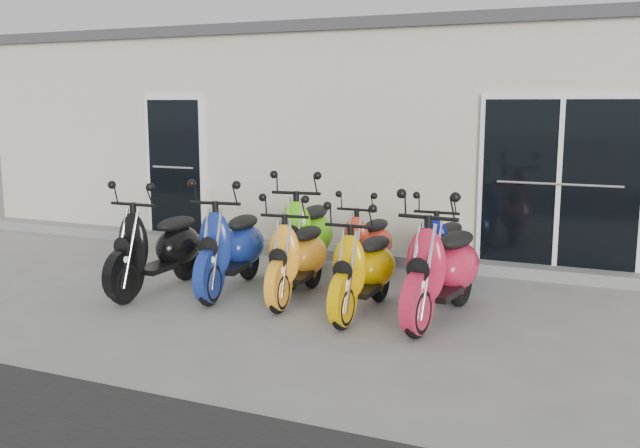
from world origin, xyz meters
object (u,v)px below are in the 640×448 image
(scooter_front_orange_b, at_px, (364,256))
(scooter_back_blue, at_px, (444,239))
(scooter_front_red, at_px, (443,254))
(scooter_back_red, at_px, (367,234))
(scooter_front_black, at_px, (157,235))
(scooter_front_orange_a, at_px, (297,245))
(scooter_front_blue, at_px, (231,234))
(scooter_back_green, at_px, (306,223))

(scooter_front_orange_b, xyz_separation_m, scooter_back_blue, (0.51, 1.35, -0.01))
(scooter_front_red, bearing_deg, scooter_back_red, 141.30)
(scooter_front_black, height_order, scooter_back_red, scooter_front_black)
(scooter_front_black, distance_m, scooter_front_orange_a, 1.70)
(scooter_front_orange_a, height_order, scooter_back_red, scooter_front_orange_a)
(scooter_front_orange_a, distance_m, scooter_back_blue, 1.78)
(scooter_front_black, height_order, scooter_front_blue, scooter_front_blue)
(scooter_front_black, xyz_separation_m, scooter_front_orange_b, (2.54, 0.10, -0.05))
(scooter_front_orange_b, xyz_separation_m, scooter_back_green, (-1.23, 1.22, 0.08))
(scooter_front_orange_b, height_order, scooter_back_blue, scooter_front_orange_b)
(scooter_back_blue, bearing_deg, scooter_front_black, -155.00)
(scooter_back_green, bearing_deg, scooter_front_black, -143.91)
(scooter_front_blue, xyz_separation_m, scooter_front_orange_a, (0.86, 0.00, -0.06))
(scooter_front_orange_b, relative_size, scooter_front_red, 0.89)
(scooter_front_orange_b, bearing_deg, scooter_front_black, -177.68)
(scooter_front_orange_b, bearing_deg, scooter_front_orange_a, 164.86)
(scooter_back_red, xyz_separation_m, scooter_back_blue, (0.98, -0.03, 0.02))
(scooter_front_orange_a, relative_size, scooter_back_red, 1.07)
(scooter_front_black, bearing_deg, scooter_front_blue, 22.74)
(scooter_front_blue, xyz_separation_m, scooter_back_green, (0.52, 0.98, 0.02))
(scooter_front_orange_b, distance_m, scooter_back_blue, 1.44)
(scooter_back_blue, bearing_deg, scooter_front_orange_a, -141.88)
(scooter_front_black, xyz_separation_m, scooter_front_red, (3.36, 0.21, 0.02))
(scooter_front_red, distance_m, scooter_back_green, 2.32)
(scooter_front_red, xyz_separation_m, scooter_back_green, (-2.04, 1.11, 0.01))
(scooter_front_orange_a, bearing_deg, scooter_back_red, 64.25)
(scooter_front_red, relative_size, scooter_back_green, 0.99)
(scooter_front_red, bearing_deg, scooter_front_blue, -176.72)
(scooter_front_blue, bearing_deg, scooter_front_orange_a, -8.38)
(scooter_front_orange_b, height_order, scooter_back_green, scooter_back_green)
(scooter_back_red, distance_m, scooter_back_blue, 0.98)
(scooter_back_red, bearing_deg, scooter_front_blue, -137.80)
(scooter_front_orange_a, height_order, scooter_front_red, scooter_front_red)
(scooter_front_blue, bearing_deg, scooter_back_blue, 17.60)
(scooter_back_blue, bearing_deg, scooter_back_red, 177.93)
(scooter_front_blue, xyz_separation_m, scooter_back_blue, (2.26, 1.11, -0.08))
(scooter_front_black, relative_size, scooter_back_red, 1.15)
(scooter_front_orange_b, bearing_deg, scooter_front_red, 7.91)
(scooter_front_black, relative_size, scooter_back_blue, 1.11)
(scooter_front_orange_a, height_order, scooter_back_blue, scooter_front_orange_a)
(scooter_front_black, distance_m, scooter_front_red, 3.36)
(scooter_front_red, distance_m, scooter_back_red, 1.80)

